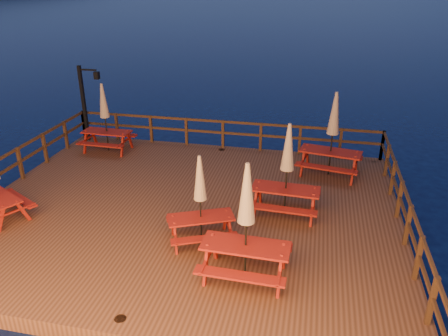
# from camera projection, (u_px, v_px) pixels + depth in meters

# --- Properties ---
(ground) EXTENTS (500.00, 500.00, 0.00)m
(ground) POSITION_uv_depth(u_px,v_px,m) (188.00, 219.00, 12.82)
(ground) COLOR black
(ground) RESTS_ON ground
(deck) EXTENTS (12.00, 10.00, 0.40)m
(deck) POSITION_uv_depth(u_px,v_px,m) (188.00, 213.00, 12.74)
(deck) COLOR #4A2918
(deck) RESTS_ON ground
(deck_piles) EXTENTS (11.44, 9.44, 1.40)m
(deck_piles) POSITION_uv_depth(u_px,v_px,m) (188.00, 227.00, 12.94)
(deck_piles) COLOR #391F12
(deck_piles) RESTS_ON ground
(railing) EXTENTS (11.80, 9.75, 1.10)m
(railing) POSITION_uv_depth(u_px,v_px,m) (202.00, 159.00, 13.93)
(railing) COLOR #391F12
(railing) RESTS_ON deck
(lamp_post) EXTENTS (0.85, 0.18, 3.00)m
(lamp_post) POSITION_uv_depth(u_px,v_px,m) (87.00, 97.00, 17.03)
(lamp_post) COLOR black
(lamp_post) RESTS_ON deck
(picnic_table_0) EXTENTS (2.24, 1.96, 2.82)m
(picnic_table_0) POSITION_uv_depth(u_px,v_px,m) (333.00, 133.00, 14.11)
(picnic_table_0) COLOR maroon
(picnic_table_0) RESTS_ON deck
(picnic_table_1) EXTENTS (1.83, 1.52, 2.58)m
(picnic_table_1) POSITION_uv_depth(u_px,v_px,m) (105.00, 117.00, 16.16)
(picnic_table_1) COLOR maroon
(picnic_table_1) RESTS_ON deck
(picnic_table_3) EXTENTS (2.03, 1.89, 2.33)m
(picnic_table_3) POSITION_uv_depth(u_px,v_px,m) (200.00, 198.00, 10.56)
(picnic_table_3) COLOR maroon
(picnic_table_3) RESTS_ON deck
(picnic_table_4) EXTENTS (1.93, 1.62, 2.65)m
(picnic_table_4) POSITION_uv_depth(u_px,v_px,m) (287.00, 169.00, 11.74)
(picnic_table_4) COLOR maroon
(picnic_table_4) RESTS_ON deck
(picnic_table_5) EXTENTS (1.96, 1.63, 2.75)m
(picnic_table_5) POSITION_uv_depth(u_px,v_px,m) (246.00, 221.00, 9.17)
(picnic_table_5) COLOR maroon
(picnic_table_5) RESTS_ON deck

